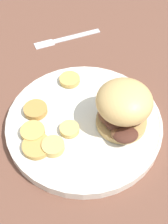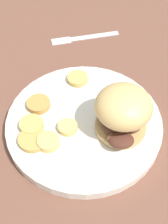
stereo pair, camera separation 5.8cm
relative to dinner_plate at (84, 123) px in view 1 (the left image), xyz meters
name	(u,v)px [view 1 (the left image)]	position (x,y,z in m)	size (l,w,h in m)	color
ground_plane	(84,127)	(0.00, 0.00, -0.01)	(4.00, 4.00, 0.00)	brown
dinner_plate	(84,123)	(0.00, 0.00, 0.00)	(0.30, 0.30, 0.02)	white
sandwich	(122,107)	(-0.05, 0.05, 0.06)	(0.10, 0.12, 0.10)	tan
potato_round_0	(37,146)	(0.10, 0.01, 0.01)	(0.05, 0.05, 0.01)	tan
potato_round_1	(69,129)	(0.04, 0.01, 0.02)	(0.04, 0.04, 0.01)	#DBB766
potato_round_2	(53,146)	(0.08, 0.02, 0.02)	(0.04, 0.04, 0.01)	#DBB766
potato_round_3	(70,80)	(-0.03, -0.10, 0.02)	(0.04, 0.04, 0.01)	tan
potato_round_4	(36,110)	(0.07, -0.07, 0.02)	(0.05, 0.05, 0.01)	#BC8942
potato_round_5	(33,132)	(0.10, -0.03, 0.02)	(0.05, 0.05, 0.01)	tan
fork	(67,38)	(-0.11, -0.25, -0.01)	(0.17, 0.05, 0.00)	silver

